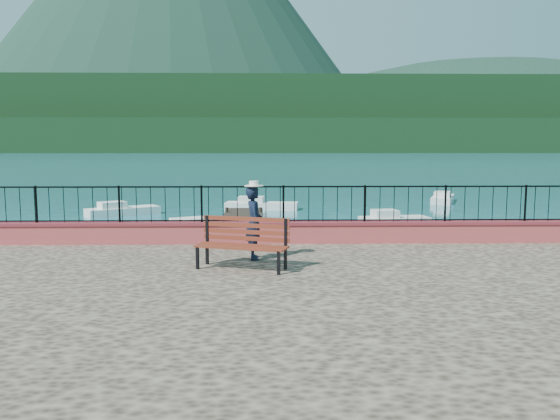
{
  "coord_description": "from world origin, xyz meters",
  "views": [
    {
      "loc": [
        -0.73,
        -10.9,
        3.83
      ],
      "look_at": [
        -0.43,
        2.0,
        2.3
      ],
      "focal_mm": 35.0,
      "sensor_mm": 36.0,
      "label": 1
    }
  ],
  "objects_px": {
    "park_bench": "(242,254)",
    "boat_1": "(303,239)",
    "person": "(254,223)",
    "boat_0": "(204,226)",
    "boat_4": "(262,203)",
    "boat_2": "(395,217)",
    "boat_3": "(123,208)",
    "boat_5": "(443,196)"
  },
  "relations": [
    {
      "from": "boat_2",
      "to": "boat_5",
      "type": "relative_size",
      "value": 0.81
    },
    {
      "from": "boat_3",
      "to": "boat_4",
      "type": "distance_m",
      "value": 8.09
    },
    {
      "from": "park_bench",
      "to": "person",
      "type": "bearing_deg",
      "value": 95.06
    },
    {
      "from": "park_bench",
      "to": "person",
      "type": "relative_size",
      "value": 1.22
    },
    {
      "from": "boat_0",
      "to": "boat_4",
      "type": "relative_size",
      "value": 0.99
    },
    {
      "from": "boat_4",
      "to": "boat_5",
      "type": "relative_size",
      "value": 1.08
    },
    {
      "from": "person",
      "to": "boat_5",
      "type": "relative_size",
      "value": 0.42
    },
    {
      "from": "person",
      "to": "boat_1",
      "type": "bearing_deg",
      "value": -19.03
    },
    {
      "from": "boat_2",
      "to": "boat_5",
      "type": "height_order",
      "value": "same"
    },
    {
      "from": "boat_2",
      "to": "person",
      "type": "bearing_deg",
      "value": -123.99
    },
    {
      "from": "boat_0",
      "to": "boat_5",
      "type": "height_order",
      "value": "same"
    },
    {
      "from": "park_bench",
      "to": "boat_0",
      "type": "distance_m",
      "value": 12.02
    },
    {
      "from": "boat_4",
      "to": "boat_2",
      "type": "bearing_deg",
      "value": -39.84
    },
    {
      "from": "boat_0",
      "to": "boat_1",
      "type": "bearing_deg",
      "value": -65.37
    },
    {
      "from": "boat_4",
      "to": "park_bench",
      "type": "bearing_deg",
      "value": -83.19
    },
    {
      "from": "park_bench",
      "to": "boat_1",
      "type": "relative_size",
      "value": 0.53
    },
    {
      "from": "person",
      "to": "boat_1",
      "type": "xyz_separation_m",
      "value": [
        1.62,
        7.41,
        -1.65
      ]
    },
    {
      "from": "boat_4",
      "to": "person",
      "type": "bearing_deg",
      "value": -82.55
    },
    {
      "from": "boat_2",
      "to": "boat_3",
      "type": "xyz_separation_m",
      "value": [
        -14.11,
        4.37,
        0.0
      ]
    },
    {
      "from": "park_bench",
      "to": "boat_1",
      "type": "xyz_separation_m",
      "value": [
        1.86,
        8.44,
        -1.12
      ]
    },
    {
      "from": "park_bench",
      "to": "boat_2",
      "type": "height_order",
      "value": "park_bench"
    },
    {
      "from": "park_bench",
      "to": "boat_4",
      "type": "bearing_deg",
      "value": 107.43
    },
    {
      "from": "person",
      "to": "boat_4",
      "type": "bearing_deg",
      "value": -6.6
    },
    {
      "from": "park_bench",
      "to": "boat_4",
      "type": "relative_size",
      "value": 0.48
    },
    {
      "from": "boat_1",
      "to": "boat_3",
      "type": "bearing_deg",
      "value": 139.42
    },
    {
      "from": "person",
      "to": "boat_5",
      "type": "distance_m",
      "value": 27.11
    },
    {
      "from": "person",
      "to": "boat_3",
      "type": "bearing_deg",
      "value": 16.84
    },
    {
      "from": "boat_2",
      "to": "boat_4",
      "type": "bearing_deg",
      "value": 124.56
    },
    {
      "from": "boat_1",
      "to": "boat_3",
      "type": "height_order",
      "value": "same"
    },
    {
      "from": "park_bench",
      "to": "boat_1",
      "type": "bearing_deg",
      "value": 95.56
    },
    {
      "from": "boat_2",
      "to": "boat_5",
      "type": "bearing_deg",
      "value": 53.48
    },
    {
      "from": "park_bench",
      "to": "boat_4",
      "type": "distance_m",
      "value": 21.32
    },
    {
      "from": "boat_0",
      "to": "boat_3",
      "type": "bearing_deg",
      "value": 101.47
    },
    {
      "from": "person",
      "to": "boat_4",
      "type": "height_order",
      "value": "person"
    },
    {
      "from": "boat_2",
      "to": "boat_5",
      "type": "xyz_separation_m",
      "value": [
        5.83,
        10.83,
        0.0
      ]
    },
    {
      "from": "park_bench",
      "to": "boat_3",
      "type": "height_order",
      "value": "park_bench"
    },
    {
      "from": "boat_0",
      "to": "park_bench",
      "type": "bearing_deg",
      "value": -105.36
    },
    {
      "from": "boat_1",
      "to": "boat_0",
      "type": "bearing_deg",
      "value": 147.65
    },
    {
      "from": "boat_4",
      "to": "boat_5",
      "type": "distance_m",
      "value": 12.87
    },
    {
      "from": "boat_2",
      "to": "boat_4",
      "type": "relative_size",
      "value": 0.75
    },
    {
      "from": "boat_4",
      "to": "boat_5",
      "type": "height_order",
      "value": "same"
    },
    {
      "from": "boat_0",
      "to": "boat_4",
      "type": "xyz_separation_m",
      "value": [
        2.38,
        9.52,
        0.0
      ]
    }
  ]
}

